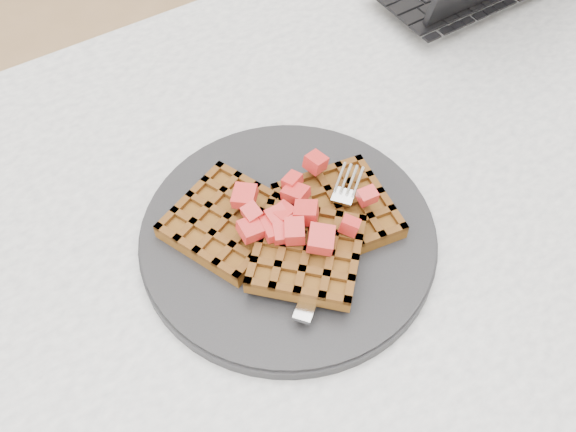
{
  "coord_description": "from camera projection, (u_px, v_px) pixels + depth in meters",
  "views": [
    {
      "loc": [
        -0.27,
        -0.29,
        1.27
      ],
      "look_at": [
        -0.08,
        0.01,
        0.79
      ],
      "focal_mm": 40.0,
      "sensor_mm": 36.0,
      "label": 1
    }
  ],
  "objects": [
    {
      "name": "waffles",
      "position": [
        290.0,
        227.0,
        0.6
      ],
      "size": [
        0.22,
        0.21,
        0.03
      ],
      "color": "brown",
      "rests_on": "plate"
    },
    {
      "name": "table",
      "position": [
        350.0,
        270.0,
        0.74
      ],
      "size": [
        1.2,
        0.8,
        0.75
      ],
      "color": "silver",
      "rests_on": "ground"
    },
    {
      "name": "fork",
      "position": [
        332.0,
        235.0,
        0.6
      ],
      "size": [
        0.15,
        0.13,
        0.02
      ],
      "primitive_type": null,
      "rotation": [
        0.0,
        0.0,
        -0.88
      ],
      "color": "silver",
      "rests_on": "plate"
    },
    {
      "name": "strawberry_pile",
      "position": [
        288.0,
        207.0,
        0.58
      ],
      "size": [
        0.15,
        0.15,
        0.02
      ],
      "primitive_type": null,
      "color": "#AB0D0F",
      "rests_on": "waffles"
    },
    {
      "name": "plate",
      "position": [
        288.0,
        236.0,
        0.62
      ],
      "size": [
        0.29,
        0.29,
        0.02
      ],
      "primitive_type": "cylinder",
      "color": "black",
      "rests_on": "table"
    }
  ]
}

